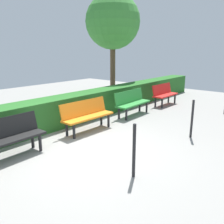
{
  "coord_description": "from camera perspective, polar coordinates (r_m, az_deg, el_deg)",
  "views": [
    {
      "loc": [
        3.47,
        3.69,
        2.23
      ],
      "look_at": [
        -1.4,
        -0.41,
        0.55
      ],
      "focal_mm": 37.96,
      "sensor_mm": 36.0,
      "label": 1
    }
  ],
  "objects": [
    {
      "name": "ground_plane",
      "position": [
        5.53,
        -6.16,
        -9.06
      ],
      "size": [
        19.95,
        19.95,
        0.0
      ],
      "primitive_type": "plane",
      "color": "gray"
    },
    {
      "name": "bench_black",
      "position": [
        5.45,
        -23.11,
        -5.18
      ],
      "size": [
        1.38,
        0.5,
        0.86
      ],
      "rotation": [
        0.0,
        0.0,
        0.02
      ],
      "color": "black",
      "rests_on": "ground_plane"
    },
    {
      "name": "bench_green",
      "position": [
        8.26,
        4.8,
        2.53
      ],
      "size": [
        1.61,
        0.51,
        0.86
      ],
      "rotation": [
        0.0,
        0.0,
        0.03
      ],
      "color": "#2D8C38",
      "rests_on": "ground_plane"
    },
    {
      "name": "bench_orange",
      "position": [
        6.65,
        -6.11,
        -0.51
      ],
      "size": [
        1.62,
        0.52,
        0.86
      ],
      "rotation": [
        0.0,
        0.0,
        -0.03
      ],
      "color": "orange",
      "rests_on": "ground_plane"
    },
    {
      "name": "railing_post_far",
      "position": [
        4.24,
        5.32,
        -9.32
      ],
      "size": [
        0.06,
        0.06,
        1.0
      ],
      "primitive_type": "cylinder",
      "color": "black",
      "rests_on": "ground_plane"
    },
    {
      "name": "bench_red",
      "position": [
        10.05,
        12.47,
        4.4
      ],
      "size": [
        1.4,
        0.49,
        0.86
      ],
      "rotation": [
        0.0,
        0.0,
        -0.02
      ],
      "color": "red",
      "rests_on": "ground_plane"
    },
    {
      "name": "tree_near",
      "position": [
        11.65,
        0.19,
        20.86
      ],
      "size": [
        2.52,
        2.52,
        4.75
      ],
      "color": "brown",
      "rests_on": "ground_plane"
    },
    {
      "name": "hedge_row",
      "position": [
        7.39,
        -11.3,
        0.43
      ],
      "size": [
        15.95,
        0.76,
        0.87
      ],
      "primitive_type": "cube",
      "color": "#266023",
      "rests_on": "ground_plane"
    },
    {
      "name": "railing_post_mid",
      "position": [
        6.43,
        18.72,
        -1.61
      ],
      "size": [
        0.06,
        0.06,
        1.0
      ],
      "primitive_type": "cylinder",
      "color": "black",
      "rests_on": "ground_plane"
    }
  ]
}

